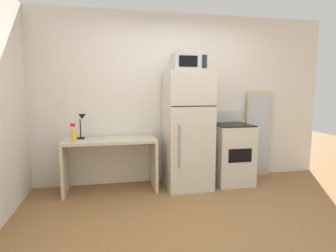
# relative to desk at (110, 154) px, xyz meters

# --- Properties ---
(ground_plane) EXTENTS (12.00, 12.00, 0.00)m
(ground_plane) POSITION_rel_desk_xyz_m (1.01, -1.36, -0.53)
(ground_plane) COLOR olive
(wall_back_white) EXTENTS (5.00, 0.10, 2.60)m
(wall_back_white) POSITION_rel_desk_xyz_m (1.01, 0.34, 0.77)
(wall_back_white) COLOR silver
(wall_back_white) RESTS_ON ground
(desk) EXTENTS (1.29, 0.55, 0.75)m
(desk) POSITION_rel_desk_xyz_m (0.00, 0.00, 0.00)
(desk) COLOR beige
(desk) RESTS_ON ground
(desk_lamp) EXTENTS (0.14, 0.12, 0.35)m
(desk_lamp) POSITION_rel_desk_xyz_m (-0.38, 0.08, 0.46)
(desk_lamp) COLOR black
(desk_lamp) RESTS_ON desk
(spray_bottle) EXTENTS (0.06, 0.06, 0.25)m
(spray_bottle) POSITION_rel_desk_xyz_m (-0.48, -0.13, 0.32)
(spray_bottle) COLOR yellow
(spray_bottle) RESTS_ON desk
(refrigerator) EXTENTS (0.64, 0.68, 1.70)m
(refrigerator) POSITION_rel_desk_xyz_m (1.12, -0.05, 0.31)
(refrigerator) COLOR beige
(refrigerator) RESTS_ON ground
(microwave) EXTENTS (0.46, 0.35, 0.26)m
(microwave) POSITION_rel_desk_xyz_m (1.12, -0.08, 1.29)
(microwave) COLOR #B7B7BC
(microwave) RESTS_ON refrigerator
(oven_range) EXTENTS (0.56, 0.61, 1.10)m
(oven_range) POSITION_rel_desk_xyz_m (1.84, -0.02, -0.07)
(oven_range) COLOR beige
(oven_range) RESTS_ON ground
(leaning_mirror) EXTENTS (0.44, 0.03, 1.40)m
(leaning_mirror) POSITION_rel_desk_xyz_m (2.43, 0.23, 0.17)
(leaning_mirror) COLOR #C6B793
(leaning_mirror) RESTS_ON ground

